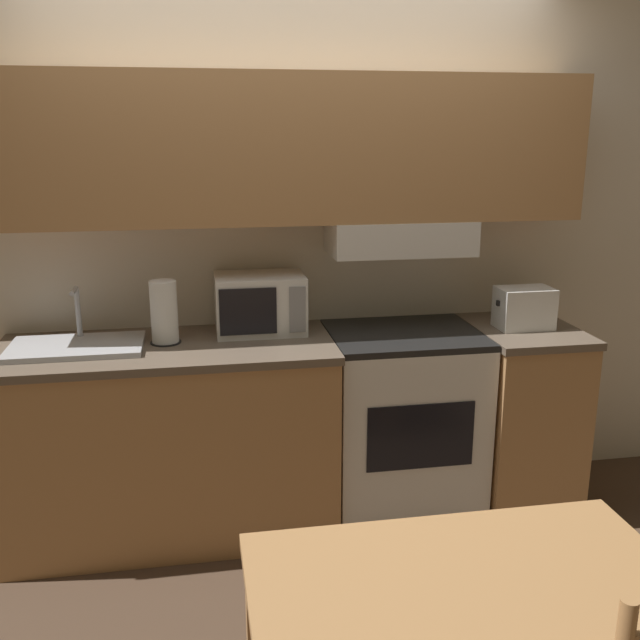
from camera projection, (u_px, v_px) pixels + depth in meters
ground_plane at (292, 486)px, 3.78m from camera, size 16.00×16.00×0.00m
wall_back at (294, 205)px, 3.33m from camera, size 5.06×0.38×2.55m
lower_counter_main at (172, 439)px, 3.26m from camera, size 1.48×0.64×0.91m
lower_counter_right_stub at (518, 414)px, 3.55m from camera, size 0.48×0.64×0.91m
stove_range at (402, 421)px, 3.46m from camera, size 0.70×0.59×0.91m
microwave at (260, 304)px, 3.32m from camera, size 0.41×0.29×0.27m
toaster at (524, 308)px, 3.39m from camera, size 0.27×0.17×0.20m
sink_basin at (76, 346)px, 3.08m from camera, size 0.57×0.34×0.25m
paper_towel_roll at (164, 312)px, 3.14m from camera, size 0.14×0.14×0.28m
dining_table at (466, 627)px, 1.75m from camera, size 1.06×0.62×0.78m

